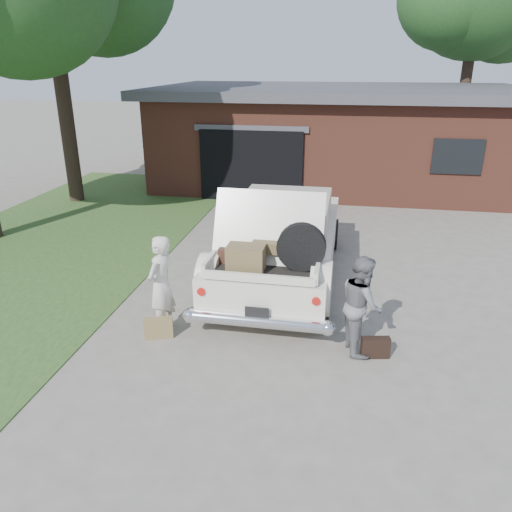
# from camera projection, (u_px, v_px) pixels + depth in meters

# --- Properties ---
(ground) EXTENTS (90.00, 90.00, 0.00)m
(ground) POSITION_uv_depth(u_px,v_px,m) (250.00, 331.00, 8.24)
(ground) COLOR gray
(ground) RESTS_ON ground
(grass_strip) EXTENTS (6.00, 16.00, 0.02)m
(grass_strip) POSITION_uv_depth(u_px,v_px,m) (48.00, 247.00, 11.90)
(grass_strip) COLOR #2D4C1E
(grass_strip) RESTS_ON ground
(house) EXTENTS (12.80, 7.80, 3.30)m
(house) POSITION_uv_depth(u_px,v_px,m) (337.00, 134.00, 17.96)
(house) COLOR brown
(house) RESTS_ON ground
(sedan) EXTENTS (2.21, 5.56, 2.19)m
(sedan) POSITION_uv_depth(u_px,v_px,m) (282.00, 240.00, 9.98)
(sedan) COLOR silver
(sedan) RESTS_ON ground
(woman_left) EXTENTS (0.50, 0.66, 1.64)m
(woman_left) POSITION_uv_depth(u_px,v_px,m) (161.00, 285.00, 7.98)
(woman_left) COLOR silver
(woman_left) RESTS_ON ground
(woman_right) EXTENTS (0.75, 0.87, 1.54)m
(woman_right) POSITION_uv_depth(u_px,v_px,m) (362.00, 304.00, 7.46)
(woman_right) COLOR slate
(woman_right) RESTS_ON ground
(suitcase_left) EXTENTS (0.47, 0.29, 0.35)m
(suitcase_left) POSITION_uv_depth(u_px,v_px,m) (159.00, 328.00, 7.99)
(suitcase_left) COLOR olive
(suitcase_left) RESTS_ON ground
(suitcase_right) EXTENTS (0.44, 0.22, 0.33)m
(suitcase_right) POSITION_uv_depth(u_px,v_px,m) (375.00, 347.00, 7.46)
(suitcase_right) COLOR black
(suitcase_right) RESTS_ON ground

